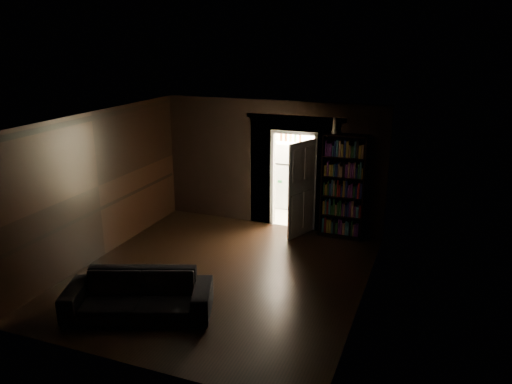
% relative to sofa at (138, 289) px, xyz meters
% --- Properties ---
extents(ground, '(5.50, 5.50, 0.00)m').
position_rel_sofa_xyz_m(ground, '(0.63, 1.63, -0.42)').
color(ground, black).
rests_on(ground, ground).
extents(room_walls, '(5.02, 5.61, 2.84)m').
position_rel_sofa_xyz_m(room_walls, '(0.62, 2.70, 1.26)').
color(room_walls, black).
rests_on(room_walls, ground).
extents(kitchen_alcove, '(2.20, 1.80, 2.60)m').
position_rel_sofa_xyz_m(kitchen_alcove, '(1.13, 5.50, 0.79)').
color(kitchen_alcove, beige).
rests_on(kitchen_alcove, ground).
extents(sofa, '(2.40, 1.66, 0.85)m').
position_rel_sofa_xyz_m(sofa, '(0.00, 0.00, 0.00)').
color(sofa, black).
rests_on(sofa, ground).
extents(bookshelf, '(0.95, 0.51, 2.20)m').
position_rel_sofa_xyz_m(bookshelf, '(2.26, 4.22, 0.68)').
color(bookshelf, black).
rests_on(bookshelf, ground).
extents(refrigerator, '(0.75, 0.69, 1.65)m').
position_rel_sofa_xyz_m(refrigerator, '(0.65, 5.74, 0.40)').
color(refrigerator, white).
rests_on(refrigerator, ground).
extents(door, '(0.37, 0.81, 2.05)m').
position_rel_sofa_xyz_m(door, '(1.44, 3.96, 0.60)').
color(door, white).
rests_on(door, ground).
extents(figurine, '(0.12, 0.12, 0.33)m').
position_rel_sofa_xyz_m(figurine, '(2.01, 4.24, 1.94)').
color(figurine, silver).
rests_on(figurine, bookshelf).
extents(bottles, '(0.65, 0.13, 0.26)m').
position_rel_sofa_xyz_m(bottles, '(0.64, 5.71, 1.36)').
color(bottles, black).
rests_on(bottles, refrigerator).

